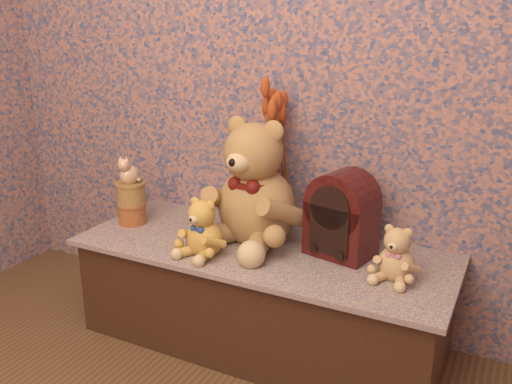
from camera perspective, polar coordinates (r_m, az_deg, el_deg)
display_shelf at (r=2.23m, az=0.59°, el=-10.72°), size 1.47×0.59×0.42m
teddy_large at (r=2.13m, az=0.09°, el=1.70°), size 0.48×0.55×0.53m
teddy_medium at (r=2.05m, az=-5.46°, el=-3.38°), size 0.22×0.25×0.24m
teddy_small at (r=1.91m, az=14.59°, el=-5.94°), size 0.19×0.22×0.21m
cathedral_radio at (r=2.04m, az=8.99°, el=-2.23°), size 0.27×0.22×0.33m
ceramic_vase at (r=2.25m, az=2.27°, el=-1.89°), size 0.12×0.12×0.19m
dried_stalks at (r=2.17m, az=2.38°, el=6.39°), size 0.29×0.29×0.47m
biscuit_tin_lower at (r=2.43m, az=-12.82°, el=-2.21°), size 0.16×0.16×0.09m
biscuit_tin_upper at (r=2.40m, az=-12.97°, el=-0.17°), size 0.15×0.15×0.09m
cat_figurine at (r=2.37m, az=-13.15°, el=2.39°), size 0.09×0.10×0.13m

